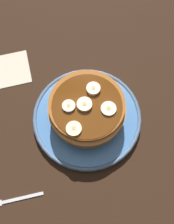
{
  "coord_description": "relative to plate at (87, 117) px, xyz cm",
  "views": [
    {
      "loc": [
        20.44,
        -1.93,
        54.97
      ],
      "look_at": [
        0.0,
        0.0,
        4.14
      ],
      "focal_mm": 36.02,
      "sensor_mm": 36.0,
      "label": 1
    }
  ],
  "objects": [
    {
      "name": "banana_slice_2",
      "position": [
        -3.8,
        1.83,
        7.76
      ],
      "size": [
        3.3,
        3.3,
        1.07
      ],
      "color": "#F7E2BF",
      "rests_on": "pancake_stack"
    },
    {
      "name": "fork",
      "position": [
        18.39,
        -19.01,
        -0.76
      ],
      "size": [
        2.58,
        13.02,
        0.5
      ],
      "color": "silver",
      "rests_on": "ground_plane"
    },
    {
      "name": "napkin",
      "position": [
        -16.71,
        -20.56,
        -0.86
      ],
      "size": [
        12.63,
        12.63,
        0.3
      ],
      "primitive_type": "cube",
      "rotation": [
        0.0,
        0.0,
        0.16
      ],
      "color": "beige",
      "rests_on": "ground_plane"
    },
    {
      "name": "banana_slice_1",
      "position": [
        1.45,
        4.71,
        7.59
      ],
      "size": [
        3.54,
        3.54,
        0.72
      ],
      "color": "beige",
      "rests_on": "pancake_stack"
    },
    {
      "name": "pancake_stack",
      "position": [
        -0.18,
        0.05,
        4.04
      ],
      "size": [
        18.73,
        18.49,
        6.87
      ],
      "color": "#B17D46",
      "rests_on": "plate"
    },
    {
      "name": "banana_slice_3",
      "position": [
        5.43,
        -3.37,
        7.65
      ],
      "size": [
        3.44,
        3.44,
        0.84
      ],
      "color": "#F9EFBA",
      "rests_on": "pancake_stack"
    },
    {
      "name": "ground_plane",
      "position": [
        0.0,
        0.0,
        -2.51
      ],
      "size": [
        140.0,
        140.0,
        3.0
      ],
      "primitive_type": "cube",
      "color": "black"
    },
    {
      "name": "banana_slice_4",
      "position": [
        -0.44,
        -4.13,
        7.66
      ],
      "size": [
        3.02,
        3.02,
        0.87
      ],
      "color": "#F8E2C0",
      "rests_on": "pancake_stack"
    },
    {
      "name": "banana_slice_0",
      "position": [
        0.14,
        -0.58,
        7.76
      ],
      "size": [
        3.52,
        3.52,
        1.06
      ],
      "color": "#F9E6BF",
      "rests_on": "pancake_stack"
    },
    {
      "name": "plate",
      "position": [
        0.0,
        0.0,
        0.0
      ],
      "size": [
        27.79,
        27.79,
        1.88
      ],
      "color": "#3F72B2",
      "rests_on": "ground_plane"
    }
  ]
}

